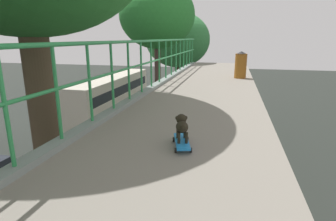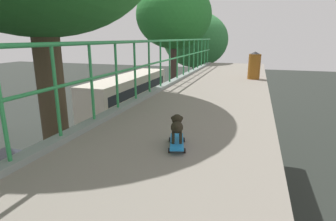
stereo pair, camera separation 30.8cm
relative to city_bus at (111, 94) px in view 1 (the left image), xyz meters
name	(u,v)px [view 1 (the left image)]	position (x,y,z in m)	size (l,w,h in m)	color
city_bus	(111,94)	(0.00, 0.00, 0.00)	(2.51, 11.75, 3.26)	beige
roadside_tree_far	(157,16)	(5.29, -4.62, 5.66)	(4.30, 4.30, 9.43)	#4B3730
roadside_tree_farthest	(178,40)	(5.31, 1.21, 4.28)	(5.01, 5.01, 8.28)	#4E3A28
toy_skateboard	(182,142)	(9.11, -17.23, 3.22)	(0.31, 0.57, 0.08)	#1F84D9
small_dog	(182,125)	(9.11, -17.20, 3.43)	(0.21, 0.35, 0.31)	black
litter_bin	(241,65)	(9.92, -10.87, 3.61)	(0.39, 0.39, 0.89)	#935419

